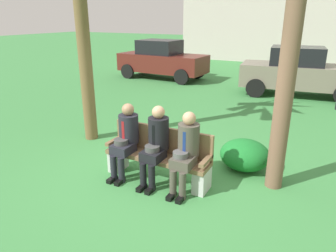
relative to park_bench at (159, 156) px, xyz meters
name	(u,v)px	position (x,y,z in m)	size (l,w,h in m)	color
ground_plane	(160,176)	(-0.02, 0.06, -0.42)	(80.00, 80.00, 0.00)	#3F8A46
park_bench	(159,156)	(0.00, 0.00, 0.00)	(1.83, 0.44, 0.90)	brown
seated_man_left	(126,137)	(-0.57, -0.13, 0.29)	(0.34, 0.72, 1.28)	#23232D
seated_man_middle	(156,142)	(0.02, -0.13, 0.31)	(0.34, 0.72, 1.31)	black
seated_man_right	(186,149)	(0.56, -0.13, 0.30)	(0.34, 0.72, 1.29)	#4C473D
shrub_near_bench	(245,155)	(1.22, 1.02, -0.14)	(0.90, 0.82, 0.56)	#1C742C
parked_car_near	(162,60)	(-4.36, 8.11, 0.42)	(3.97, 1.85, 1.68)	#591E19
parked_car_far	(299,72)	(1.39, 7.47, 0.42)	(4.05, 2.08, 1.68)	slate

